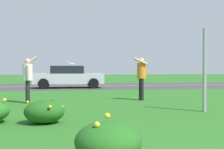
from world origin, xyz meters
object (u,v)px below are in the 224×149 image
Objects in this scene: car_silver_center_left at (68,77)px; person_thrower_white_shirt at (28,76)px; sign_post_near_path at (205,70)px; person_catcher_orange_shirt at (141,75)px; frisbee_pale_blue at (71,64)px.

person_thrower_white_shirt is at bearing -100.16° from car_silver_center_left.
person_catcher_orange_shirt is (-0.98, 3.20, -0.18)m from sign_post_near_path.
car_silver_center_left is at bearing 90.63° from frisbee_pale_blue.
frisbee_pale_blue is (1.54, -0.01, 0.46)m from person_thrower_white_shirt.
car_silver_center_left is (-2.82, 7.78, -0.26)m from person_catcher_orange_shirt.
sign_post_near_path is 8.64× the size of frisbee_pale_blue.
person_catcher_orange_shirt reaches higher than car_silver_center_left.
sign_post_near_path is at bearing -28.91° from person_thrower_white_shirt.
person_catcher_orange_shirt is 2.78m from frisbee_pale_blue.
sign_post_near_path reaches higher than frisbee_pale_blue.
car_silver_center_left is at bearing 79.84° from person_thrower_white_shirt.
frisbee_pale_blue is at bearing 142.05° from sign_post_near_path.
sign_post_near_path is 11.62m from car_silver_center_left.
car_silver_center_left is at bearing 109.07° from sign_post_near_path.
person_catcher_orange_shirt is at bearing 4.04° from person_thrower_white_shirt.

